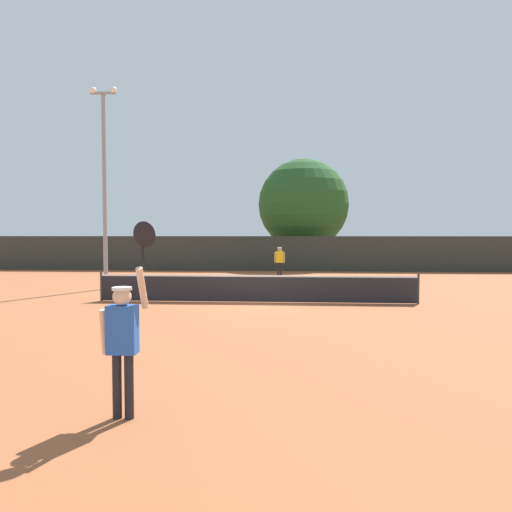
{
  "coord_description": "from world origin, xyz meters",
  "views": [
    {
      "loc": [
        1.19,
        -16.95,
        2.41
      ],
      "look_at": [
        -0.29,
        4.08,
        1.45
      ],
      "focal_mm": 34.17,
      "sensor_mm": 36.0,
      "label": 1
    }
  ],
  "objects_px": {
    "player_serving": "(124,331)",
    "tennis_ball": "(211,293)",
    "light_pole": "(104,176)",
    "large_tree": "(303,205)",
    "parked_car_near": "(301,254)",
    "player_receiving": "(280,259)"
  },
  "relations": [
    {
      "from": "player_serving",
      "to": "tennis_ball",
      "type": "xyz_separation_m",
      "value": [
        -1.01,
        12.99,
        -1.11
      ]
    },
    {
      "from": "light_pole",
      "to": "player_serving",
      "type": "bearing_deg",
      "value": -67.97
    },
    {
      "from": "tennis_ball",
      "to": "large_tree",
      "type": "bearing_deg",
      "value": 75.87
    },
    {
      "from": "light_pole",
      "to": "parked_car_near",
      "type": "distance_m",
      "value": 22.02
    },
    {
      "from": "parked_car_near",
      "to": "large_tree",
      "type": "bearing_deg",
      "value": -93.58
    },
    {
      "from": "tennis_ball",
      "to": "large_tree",
      "type": "height_order",
      "value": "large_tree"
    },
    {
      "from": "player_serving",
      "to": "parked_car_near",
      "type": "height_order",
      "value": "player_serving"
    },
    {
      "from": "light_pole",
      "to": "large_tree",
      "type": "bearing_deg",
      "value": 58.83
    },
    {
      "from": "large_tree",
      "to": "player_serving",
      "type": "bearing_deg",
      "value": -96.04
    },
    {
      "from": "player_receiving",
      "to": "light_pole",
      "type": "xyz_separation_m",
      "value": [
        -7.44,
        -6.02,
        3.89
      ]
    },
    {
      "from": "player_receiving",
      "to": "player_serving",
      "type": "bearing_deg",
      "value": 85.61
    },
    {
      "from": "light_pole",
      "to": "tennis_ball",
      "type": "bearing_deg",
      "value": -17.09
    },
    {
      "from": "player_receiving",
      "to": "light_pole",
      "type": "height_order",
      "value": "light_pole"
    },
    {
      "from": "player_serving",
      "to": "tennis_ball",
      "type": "height_order",
      "value": "player_serving"
    },
    {
      "from": "player_serving",
      "to": "player_receiving",
      "type": "xyz_separation_m",
      "value": [
        1.57,
        20.51,
        -0.11
      ]
    },
    {
      "from": "player_serving",
      "to": "large_tree",
      "type": "height_order",
      "value": "large_tree"
    },
    {
      "from": "parked_car_near",
      "to": "light_pole",
      "type": "bearing_deg",
      "value": -118.69
    },
    {
      "from": "large_tree",
      "to": "parked_car_near",
      "type": "height_order",
      "value": "large_tree"
    },
    {
      "from": "player_serving",
      "to": "parked_car_near",
      "type": "distance_m",
      "value": 34.34
    },
    {
      "from": "player_serving",
      "to": "tennis_ball",
      "type": "relative_size",
      "value": 37.92
    },
    {
      "from": "player_serving",
      "to": "parked_car_near",
      "type": "bearing_deg",
      "value": 84.94
    },
    {
      "from": "tennis_ball",
      "to": "light_pole",
      "type": "bearing_deg",
      "value": 162.91
    }
  ]
}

